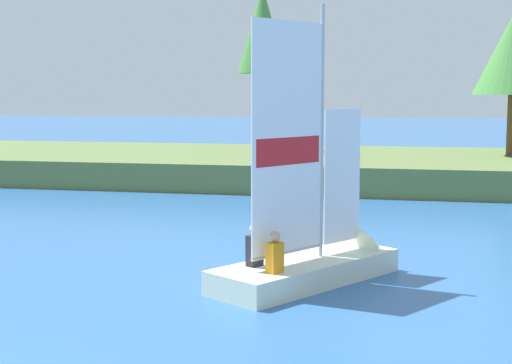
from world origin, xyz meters
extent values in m
cube|color=#5B703D|center=(0.00, 24.52, 0.52)|extent=(80.00, 10.72, 1.05)
cylinder|color=brown|center=(-0.31, 26.45, 2.75)|extent=(0.36, 0.36, 3.40)
cone|color=#47893D|center=(-0.31, 26.45, 6.38)|extent=(2.16, 2.16, 3.86)
cylinder|color=brown|center=(10.22, 25.49, 2.29)|extent=(0.39, 0.39, 2.47)
cube|color=silver|center=(4.49, 7.50, 0.23)|extent=(3.39, 4.20, 0.45)
cone|color=silver|center=(5.60, 9.22, 0.23)|extent=(1.61, 1.54, 1.26)
cylinder|color=#B7B7BC|center=(4.72, 7.85, 2.86)|extent=(0.08, 0.08, 4.83)
cube|color=white|center=(4.21, 7.06, 2.80)|extent=(1.05, 1.60, 4.21)
cube|color=red|center=(4.21, 7.06, 2.56)|extent=(0.95, 1.44, 0.50)
cube|color=white|center=(5.07, 8.39, 1.98)|extent=(0.62, 0.94, 2.65)
cylinder|color=#B7B7BC|center=(4.21, 7.06, 0.67)|extent=(1.07, 1.61, 0.06)
cube|color=orange|center=(4.10, 6.32, 0.72)|extent=(0.32, 0.34, 0.55)
sphere|color=tan|center=(4.10, 6.32, 1.11)|extent=(0.20, 0.20, 0.20)
cube|color=#26262D|center=(3.64, 6.75, 0.74)|extent=(0.32, 0.34, 0.57)
sphere|color=tan|center=(3.64, 6.75, 1.13)|extent=(0.20, 0.20, 0.20)
camera|label=1|loc=(6.52, -6.45, 3.63)|focal=52.70mm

